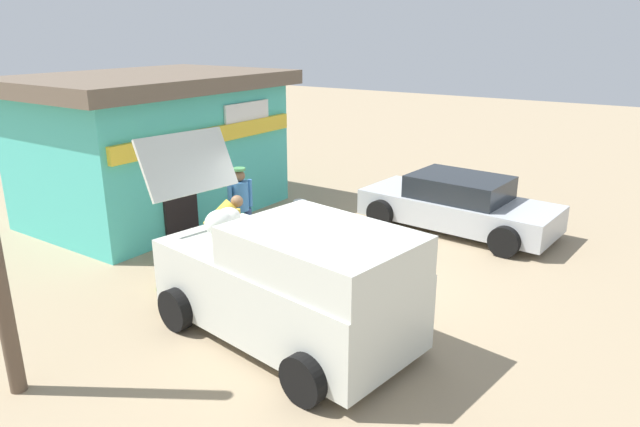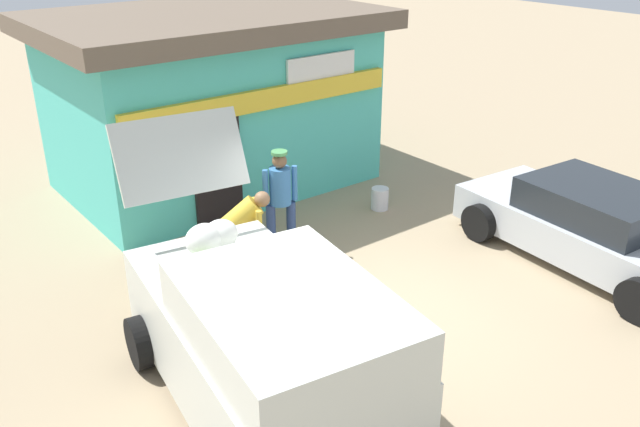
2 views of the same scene
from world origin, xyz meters
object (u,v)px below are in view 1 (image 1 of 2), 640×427
(delivery_van, at_px, (290,281))
(parked_sedan, at_px, (458,204))
(storefront_bar, at_px, (155,144))
(vendor_standing, at_px, (240,203))
(paint_bucket, at_px, (300,209))
(unloaded_banana_pile, at_px, (177,273))
(customer_bending, at_px, (221,226))

(delivery_van, bearing_deg, parked_sedan, -3.44)
(delivery_van, xyz_separation_m, parked_sedan, (5.96, -0.36, -0.33))
(storefront_bar, distance_m, vendor_standing, 3.48)
(parked_sedan, xyz_separation_m, paint_bucket, (-1.19, 3.51, -0.38))
(storefront_bar, bearing_deg, unloaded_banana_pile, -128.45)
(delivery_van, bearing_deg, customer_bending, 62.26)
(storefront_bar, relative_size, paint_bucket, 15.34)
(vendor_standing, height_order, paint_bucket, vendor_standing)
(storefront_bar, bearing_deg, vendor_standing, -103.43)
(customer_bending, bearing_deg, parked_sedan, -32.27)
(storefront_bar, height_order, unloaded_banana_pile, storefront_bar)
(storefront_bar, bearing_deg, paint_bucket, -62.40)
(delivery_van, bearing_deg, unloaded_banana_pile, 80.85)
(vendor_standing, bearing_deg, parked_sedan, -42.51)
(delivery_van, relative_size, vendor_standing, 2.69)
(unloaded_banana_pile, bearing_deg, delivery_van, -99.15)
(vendor_standing, distance_m, customer_bending, 1.10)
(customer_bending, bearing_deg, storefront_bar, 63.88)
(parked_sedan, bearing_deg, vendor_standing, 137.49)
(paint_bucket, bearing_deg, unloaded_banana_pile, -176.00)
(parked_sedan, bearing_deg, delivery_van, 176.56)
(delivery_van, relative_size, paint_bucket, 11.33)
(customer_bending, height_order, paint_bucket, customer_bending)
(unloaded_banana_pile, bearing_deg, vendor_standing, 2.55)
(parked_sedan, relative_size, vendor_standing, 2.58)
(vendor_standing, bearing_deg, paint_bucket, 5.13)
(storefront_bar, relative_size, unloaded_banana_pile, 6.92)
(vendor_standing, relative_size, unloaded_banana_pile, 1.90)
(parked_sedan, height_order, paint_bucket, parked_sedan)
(storefront_bar, bearing_deg, customer_bending, -116.12)
(storefront_bar, xyz_separation_m, unloaded_banana_pile, (-2.70, -3.39, -1.54))
(storefront_bar, bearing_deg, delivery_van, -116.79)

